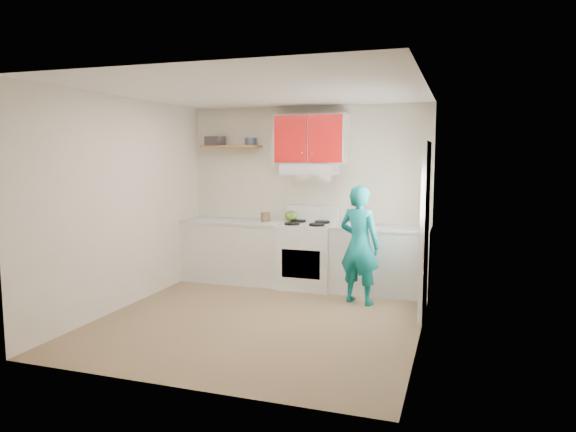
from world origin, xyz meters
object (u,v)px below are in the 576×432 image
(crock, at_px, (265,218))
(person, at_px, (359,245))
(stove, at_px, (307,256))
(tin, at_px, (251,142))
(kettle, at_px, (291,216))

(crock, height_order, person, person)
(stove, bearing_deg, tin, 169.30)
(tin, height_order, crock, tin)
(crock, distance_m, person, 1.66)
(tin, relative_size, crock, 1.13)
(kettle, height_order, person, person)
(kettle, bearing_deg, tin, -160.37)
(crock, xyz_separation_m, person, (1.52, -0.63, -0.22))
(stove, relative_size, person, 0.60)
(tin, relative_size, person, 0.12)
(tin, height_order, kettle, tin)
(kettle, height_order, crock, kettle)
(kettle, bearing_deg, person, -18.53)
(kettle, bearing_deg, stove, -19.57)
(crock, bearing_deg, kettle, 25.25)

